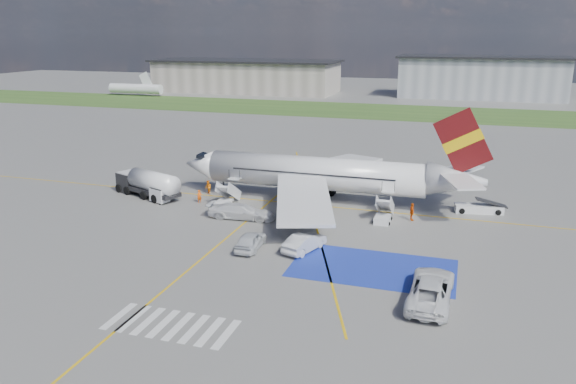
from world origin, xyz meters
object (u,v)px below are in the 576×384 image
(belt_loader, at_px, (479,209))
(car_silver_a, at_px, (251,241))
(fuel_tanker, at_px, (148,186))
(van_white_b, at_px, (241,209))
(car_silver_b, at_px, (305,242))
(gpu_cart, at_px, (160,196))
(van_white_a, at_px, (431,285))
(airliner, at_px, (328,174))

(belt_loader, relative_size, car_silver_a, 1.19)
(fuel_tanker, distance_m, van_white_b, 14.82)
(car_silver_b, bearing_deg, belt_loader, -113.80)
(gpu_cart, relative_size, van_white_a, 0.38)
(fuel_tanker, relative_size, belt_loader, 1.73)
(van_white_b, bearing_deg, fuel_tanker, 68.90)
(belt_loader, height_order, van_white_a, van_white_a)
(car_silver_a, bearing_deg, car_silver_b, -170.14)
(fuel_tanker, distance_m, car_silver_b, 25.91)
(airliner, height_order, van_white_b, airliner)
(car_silver_a, bearing_deg, gpu_cart, -36.34)
(fuel_tanker, bearing_deg, car_silver_b, -3.87)
(belt_loader, distance_m, car_silver_b, 23.15)
(fuel_tanker, xyz_separation_m, car_silver_b, (23.31, -11.30, -0.57))
(belt_loader, bearing_deg, van_white_b, -167.59)
(fuel_tanker, xyz_separation_m, belt_loader, (38.90, 5.80, -0.99))
(van_white_b, bearing_deg, belt_loader, -71.48)
(gpu_cart, height_order, belt_loader, gpu_cart)
(fuel_tanker, height_order, belt_loader, fuel_tanker)
(airliner, xyz_separation_m, van_white_a, (13.64, -22.60, -2.14))
(belt_loader, height_order, car_silver_a, belt_loader)
(fuel_tanker, height_order, van_white_a, fuel_tanker)
(belt_loader, xyz_separation_m, car_silver_a, (-20.55, -18.18, 0.41))
(fuel_tanker, xyz_separation_m, gpu_cart, (2.61, -1.78, -0.58))
(car_silver_a, distance_m, van_white_a, 17.71)
(airliner, bearing_deg, van_white_b, -129.15)
(fuel_tanker, xyz_separation_m, van_white_b, (14.15, -4.39, -0.32))
(gpu_cart, xyz_separation_m, van_white_b, (11.55, -2.61, 0.26))
(car_silver_a, bearing_deg, belt_loader, -140.91)
(airliner, height_order, gpu_cart, airliner)
(fuel_tanker, bearing_deg, airliner, 34.26)
(fuel_tanker, xyz_separation_m, van_white_a, (35.17, -17.93, -0.16))
(gpu_cart, bearing_deg, car_silver_b, -3.30)
(belt_loader, bearing_deg, car_silver_a, -148.47)
(belt_loader, relative_size, van_white_b, 1.04)
(belt_loader, distance_m, van_white_b, 26.77)
(gpu_cart, xyz_separation_m, car_silver_b, (20.70, -9.52, 0.01))
(airliner, bearing_deg, belt_loader, 3.70)
(car_silver_b, relative_size, van_white_a, 0.76)
(gpu_cart, height_order, car_silver_a, gpu_cart)
(car_silver_a, bearing_deg, van_white_a, 159.33)
(gpu_cart, height_order, car_silver_b, gpu_cart)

